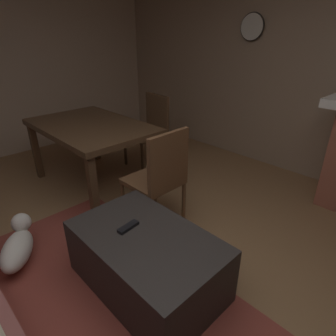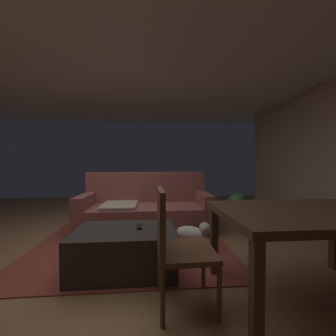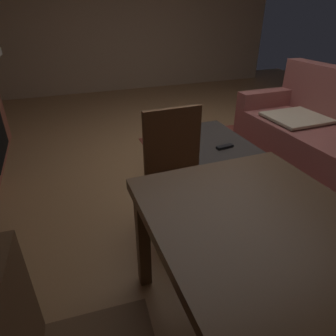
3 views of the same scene
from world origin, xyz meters
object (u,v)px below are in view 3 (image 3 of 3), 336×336
Objects in this scene: couch at (334,139)px; tv_remote at (225,147)px; small_dog at (326,204)px; ottoman_coffee_table at (212,163)px; dining_chair_west at (178,167)px; dining_table at (288,264)px.

couch is 1.30m from tv_remote.
ottoman_coffee_table is at bearing -145.97° from small_dog.
small_dog is at bearing -48.37° from couch.
small_dog is (0.85, 0.57, -0.05)m from ottoman_coffee_table.
dining_chair_west is (0.29, -1.88, 0.19)m from couch.
ottoman_coffee_table is at bearing -171.81° from tv_remote.
dining_chair_west reaches higher than ottoman_coffee_table.
ottoman_coffee_table is 1.12× the size of dining_chair_west.
dining_chair_west is at bearing -50.03° from ottoman_coffee_table.
couch is 2.37m from dining_table.
tv_remote is at bearing -142.83° from small_dog.
dining_table is 3.00× the size of small_dog.
tv_remote reaches higher than ottoman_coffee_table.
dining_chair_west is at bearing -179.90° from dining_table.
couch reaches higher than tv_remote.
ottoman_coffee_table is 0.72× the size of dining_table.
dining_table is 1.42m from small_dog.
tv_remote is at bearing 14.60° from ottoman_coffee_table.
tv_remote is at bearing 157.84° from dining_table.
couch is 13.55× the size of tv_remote.
dining_table reaches higher than tv_remote.
dining_table is at bearing -28.57° from tv_remote.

